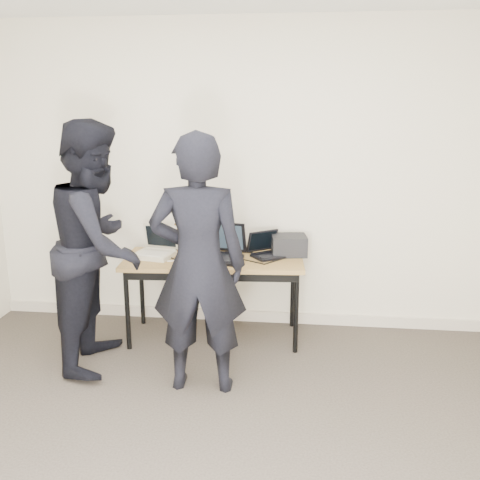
# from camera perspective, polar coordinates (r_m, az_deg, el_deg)

# --- Properties ---
(room) EXTENTS (4.60, 4.60, 2.80)m
(room) POSITION_cam_1_polar(r_m,az_deg,el_deg) (2.57, -6.26, -0.27)
(room) COLOR #403831
(room) RESTS_ON ground
(desk) EXTENTS (1.54, 0.75, 0.72)m
(desk) POSITION_cam_1_polar(r_m,az_deg,el_deg) (4.53, -2.84, -2.70)
(desk) COLOR olive
(desk) RESTS_ON ground
(laptop_beige) EXTENTS (0.37, 0.36, 0.25)m
(laptop_beige) POSITION_cam_1_polar(r_m,az_deg,el_deg) (4.62, -9.00, -1.07)
(laptop_beige) COLOR #C0B599
(laptop_beige) RESTS_ON desk
(laptop_center) EXTENTS (0.44, 0.43, 0.29)m
(laptop_center) POSITION_cam_1_polar(r_m,az_deg,el_deg) (4.50, -2.14, -1.12)
(laptop_center) COLOR black
(laptop_center) RESTS_ON desk
(laptop_right) EXTENTS (0.39, 0.39, 0.21)m
(laptop_right) POSITION_cam_1_polar(r_m,az_deg,el_deg) (4.57, 2.92, -1.12)
(laptop_right) COLOR black
(laptop_right) RESTS_ON desk
(leather_satchel) EXTENTS (0.38, 0.22, 0.25)m
(leather_satchel) POSITION_cam_1_polar(r_m,az_deg,el_deg) (4.72, -4.60, 0.36)
(leather_satchel) COLOR brown
(leather_satchel) RESTS_ON desk
(tissue) EXTENTS (0.14, 0.11, 0.08)m
(tissue) POSITION_cam_1_polar(r_m,az_deg,el_deg) (4.68, -4.26, 2.22)
(tissue) COLOR white
(tissue) RESTS_ON leather_satchel
(equipment_box) EXTENTS (0.32, 0.28, 0.17)m
(equipment_box) POSITION_cam_1_polar(r_m,az_deg,el_deg) (4.61, 5.25, -0.55)
(equipment_box) COLOR black
(equipment_box) RESTS_ON desk
(power_brick) EXTENTS (0.08, 0.06, 0.03)m
(power_brick) POSITION_cam_1_polar(r_m,az_deg,el_deg) (4.39, -6.06, -2.33)
(power_brick) COLOR black
(power_brick) RESTS_ON desk
(cables) EXTENTS (1.15, 0.41, 0.01)m
(cables) POSITION_cam_1_polar(r_m,az_deg,el_deg) (4.50, -2.31, -1.96)
(cables) COLOR black
(cables) RESTS_ON desk
(person_typist) EXTENTS (0.69, 0.48, 1.83)m
(person_typist) POSITION_cam_1_polar(r_m,az_deg,el_deg) (3.68, -4.49, -2.71)
(person_typist) COLOR black
(person_typist) RESTS_ON ground
(person_observer) EXTENTS (0.76, 0.95, 1.88)m
(person_observer) POSITION_cam_1_polar(r_m,az_deg,el_deg) (4.20, -14.89, -0.57)
(person_observer) COLOR black
(person_observer) RESTS_ON ground
(baseboard) EXTENTS (4.50, 0.03, 0.10)m
(baseboard) POSITION_cam_1_polar(r_m,az_deg,el_deg) (5.08, -0.33, -8.04)
(baseboard) COLOR beige
(baseboard) RESTS_ON ground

